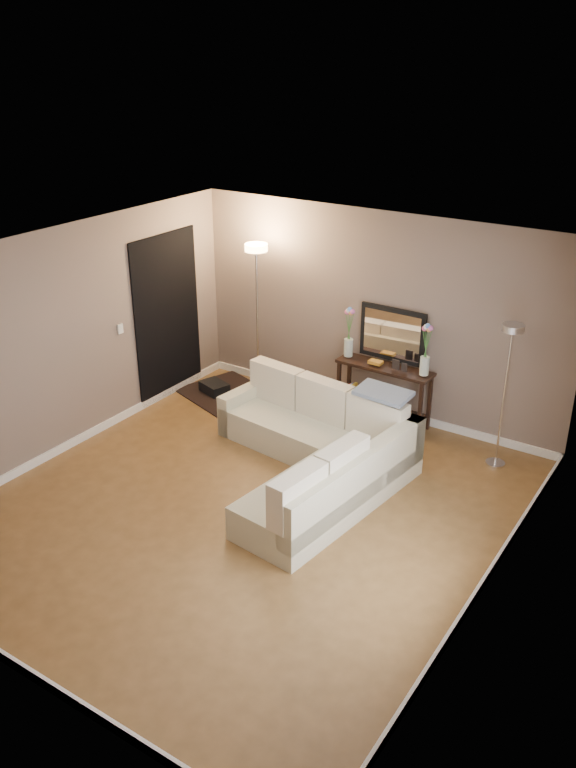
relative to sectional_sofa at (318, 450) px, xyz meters
The scene contains 23 objects.
floor 1.06m from the sectional_sofa, 106.22° to the right, with size 5.00×5.50×0.01m, color brown.
ceiling 2.51m from the sectional_sofa, 106.22° to the right, with size 5.00×5.50×0.01m, color white.
wall_back 2.06m from the sectional_sofa, 99.05° to the left, with size 5.00×0.02×2.60m, color #746459.
wall_front 3.88m from the sectional_sofa, 94.35° to the right, with size 5.00×0.02×2.60m, color #746459.
wall_left 3.12m from the sectional_sofa, 160.74° to the right, with size 0.02×5.50×2.60m, color #746459.
wall_right 2.62m from the sectional_sofa, 23.68° to the right, with size 0.02×5.50×2.60m, color #746459.
baseboard_back 1.80m from the sectional_sofa, 99.18° to the left, with size 5.00×0.03×0.10m, color white.
baseboard_front 3.73m from the sectional_sofa, 94.38° to the right, with size 5.00×0.03×0.10m, color white.
baseboard_left 2.95m from the sectional_sofa, 160.58° to the right, with size 0.03×5.50×0.10m, color white.
baseboard_right 2.42m from the sectional_sofa, 23.92° to the right, with size 0.03×5.50×0.10m, color white.
doorway 2.96m from the sectional_sofa, 165.33° to the left, with size 0.02×1.20×2.20m, color black.
switch_plate 2.91m from the sectional_sofa, behind, with size 0.02×0.08×0.12m, color white.
sectional_sofa is the anchor object (origin of this frame).
throw_blanket 0.94m from the sectional_sofa, 48.40° to the left, with size 0.60×0.35×0.05m, color slate.
console_table 1.55m from the sectional_sofa, 92.41° to the left, with size 1.24×0.36×0.76m.
leaning_mirror 1.88m from the sectional_sofa, 89.48° to the left, with size 0.87×0.06×0.68m.
table_decor 1.59m from the sectional_sofa, 89.68° to the left, with size 0.52×0.12×0.12m.
flower_vase_left 1.79m from the sectional_sofa, 108.11° to the left, with size 0.14×0.12×0.65m.
flower_vase_right 1.78m from the sectional_sofa, 70.85° to the left, with size 0.14×0.12×0.65m.
floor_lamp_lit 2.56m from the sectional_sofa, 142.04° to the left, with size 0.37×0.37×2.06m.
floor_lamp_unlit 2.22m from the sectional_sofa, 39.21° to the left, with size 0.26×0.26×1.69m.
charcoal_rug 2.32m from the sectional_sofa, 152.24° to the left, with size 1.34×1.01×0.02m, color black.
black_bag 2.52m from the sectional_sofa, 155.63° to the left, with size 0.38×0.27×0.25m, color black.
Camera 1 is at (3.93, -5.19, 4.38)m, focal length 35.00 mm.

